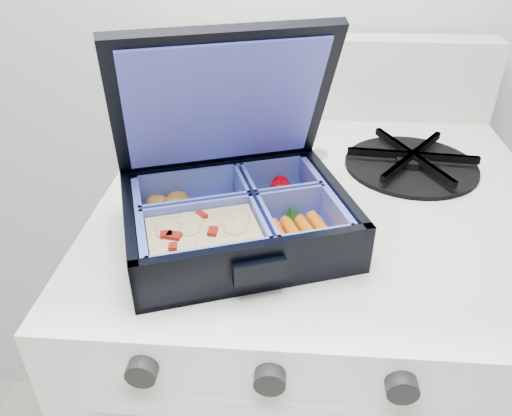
# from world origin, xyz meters

# --- Properties ---
(stove) EXTENTS (0.58, 0.58, 0.87)m
(stove) POSITION_xyz_m (-0.06, 1.69, 0.43)
(stove) COLOR silver
(stove) RESTS_ON floor
(bento_box) EXTENTS (0.29, 0.26, 0.06)m
(bento_box) POSITION_xyz_m (-0.16, 1.56, 0.90)
(bento_box) COLOR black
(bento_box) RESTS_ON stove
(burner_grate) EXTENTS (0.20, 0.20, 0.03)m
(burner_grate) POSITION_xyz_m (0.07, 1.76, 0.88)
(burner_grate) COLOR black
(burner_grate) RESTS_ON stove
(burner_grate_rear) EXTENTS (0.20, 0.20, 0.02)m
(burner_grate_rear) POSITION_xyz_m (-0.24, 1.83, 0.88)
(burner_grate_rear) COLOR black
(burner_grate_rear) RESTS_ON stove
(fork) EXTENTS (0.09, 0.16, 0.01)m
(fork) POSITION_xyz_m (-0.10, 1.71, 0.87)
(fork) COLOR #BEBEBE
(fork) RESTS_ON stove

